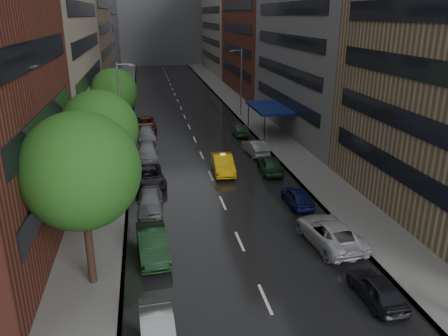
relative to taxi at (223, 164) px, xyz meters
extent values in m
cube|color=black|center=(-1.22, 27.32, -0.81)|extent=(14.00, 140.00, 0.01)
cube|color=gray|center=(-10.22, 27.32, -0.74)|extent=(4.00, 140.00, 0.15)
cube|color=gray|center=(7.78, 27.32, -0.74)|extent=(4.00, 140.00, 0.15)
cube|color=#937A5B|center=(-16.22, 41.32, 10.19)|extent=(8.00, 28.00, 22.00)
cube|color=slate|center=(13.78, 13.32, 11.19)|extent=(8.00, 28.00, 24.00)
cube|color=gray|center=(13.78, 71.32, 13.19)|extent=(8.00, 32.00, 28.00)
cube|color=slate|center=(-1.22, 95.32, 15.19)|extent=(40.00, 14.00, 32.00)
cylinder|color=#382619|center=(-9.82, -15.76, 1.73)|extent=(0.40, 0.40, 5.10)
sphere|color=#1E5116|center=(-9.82, -15.76, 5.55)|extent=(5.82, 5.82, 5.82)
cylinder|color=#382619|center=(-9.82, -5.93, 1.57)|extent=(0.40, 0.40, 4.77)
sphere|color=#1E5116|center=(-9.82, -5.93, 5.15)|extent=(5.45, 5.45, 5.45)
cylinder|color=#382619|center=(-9.82, 12.21, 1.41)|extent=(0.40, 0.40, 4.44)
sphere|color=#1E5116|center=(-9.82, 12.21, 4.74)|extent=(5.08, 5.08, 5.08)
imported|color=#F3B20C|center=(0.00, 0.00, 0.00)|extent=(1.95, 5.02, 1.63)
imported|color=gray|center=(-6.62, -20.88, -0.13)|extent=(1.65, 4.21, 1.37)
imported|color=#16311B|center=(-6.62, -13.44, -0.02)|extent=(2.01, 4.91, 1.58)
imported|color=slate|center=(-6.62, -7.06, -0.06)|extent=(1.94, 4.50, 1.51)
imported|color=black|center=(-6.62, -1.96, -0.07)|extent=(2.95, 5.59, 1.50)
imported|color=gray|center=(-6.62, 5.37, -0.11)|extent=(2.06, 4.88, 1.41)
imported|color=gray|center=(-6.62, 12.29, -0.13)|extent=(2.18, 4.84, 1.38)
imported|color=#5D1E12|center=(-6.62, 17.17, -0.10)|extent=(2.65, 5.25, 1.42)
imported|color=black|center=(4.18, -19.77, -0.13)|extent=(1.70, 4.03, 1.36)
imported|color=#A5A4AA|center=(4.18, -13.97, -0.02)|extent=(3.15, 5.93, 1.59)
imported|color=#0D113D|center=(4.18, -8.07, -0.13)|extent=(1.64, 4.01, 1.36)
imported|color=#1C3E28|center=(4.18, -0.74, -0.05)|extent=(2.14, 4.61, 1.53)
imported|color=gray|center=(4.18, 4.67, -0.07)|extent=(2.03, 4.65, 1.49)
imported|color=#1B3C1E|center=(4.18, 12.22, -0.15)|extent=(1.49, 4.05, 1.32)
cylinder|color=gray|center=(-9.02, 7.32, 3.84)|extent=(0.18, 0.18, 9.00)
cube|color=gray|center=(-7.62, 7.32, 8.04)|extent=(0.50, 0.22, 0.16)
cylinder|color=gray|center=(6.58, 22.32, 3.84)|extent=(0.18, 0.18, 9.00)
cube|color=gray|center=(5.18, 22.32, 8.04)|extent=(0.50, 0.22, 0.16)
cube|color=navy|center=(7.78, 12.32, 2.34)|extent=(4.00, 8.00, 0.25)
cylinder|color=black|center=(6.18, 8.52, 0.84)|extent=(0.12, 0.12, 3.00)
cylinder|color=black|center=(6.18, 16.12, 0.84)|extent=(0.12, 0.12, 3.00)
camera|label=1|loc=(-6.57, -36.46, 12.69)|focal=35.00mm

